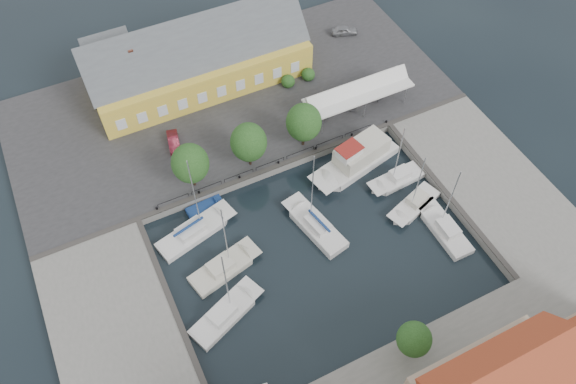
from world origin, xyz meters
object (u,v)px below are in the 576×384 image
at_px(car_red, 174,142).
at_px(tent_canopy, 359,93).
at_px(warehouse, 193,61).
at_px(east_boat_b, 414,205).
at_px(trawler, 357,159).
at_px(west_boat_b, 224,268).
at_px(west_boat_c, 225,315).
at_px(east_boat_c, 444,230).
at_px(launch_nw, 205,209).
at_px(west_boat_a, 195,232).
at_px(east_boat_a, 397,180).
at_px(car_silver, 344,30).
at_px(center_sailboat, 316,227).

bearing_deg(car_red, tent_canopy, 0.66).
height_order(warehouse, east_boat_b, warehouse).
xyz_separation_m(trawler, west_boat_b, (-19.77, -6.21, -0.76)).
bearing_deg(west_boat_c, trawler, 27.19).
relative_size(warehouse, east_boat_b, 2.90).
height_order(warehouse, east_boat_c, warehouse).
relative_size(east_boat_c, launch_nw, 2.33).
bearing_deg(west_boat_a, east_boat_a, -8.65).
bearing_deg(car_silver, west_boat_b, 152.77).
bearing_deg(warehouse, west_boat_b, -105.21).
bearing_deg(car_silver, east_boat_c, -170.44).
relative_size(car_red, trawler, 0.30).
bearing_deg(center_sailboat, launch_nw, 141.99).
relative_size(east_boat_b, west_boat_b, 0.90).
bearing_deg(car_silver, west_boat_a, 145.41).
bearing_deg(trawler, west_boat_b, -162.56).
distance_m(center_sailboat, west_boat_a, 13.31).
bearing_deg(warehouse, east_boat_c, -64.52).
distance_m(car_silver, west_boat_a, 38.15).
distance_m(car_red, west_boat_a, 12.71).
height_order(warehouse, center_sailboat, center_sailboat).
bearing_deg(east_boat_c, east_boat_b, 103.89).
height_order(east_boat_b, west_boat_c, west_boat_c).
bearing_deg(east_boat_c, center_sailboat, 152.14).
xyz_separation_m(car_silver, launch_nw, (-29.08, -19.29, -1.55)).
height_order(tent_canopy, east_boat_a, east_boat_a).
distance_m(tent_canopy, west_boat_c, 32.07).
bearing_deg(trawler, car_red, 147.82).
relative_size(car_red, west_boat_c, 0.33).
relative_size(car_silver, west_boat_b, 0.34).
xyz_separation_m(east_boat_b, launch_nw, (-21.55, 10.18, -0.17)).
bearing_deg(car_red, car_silver, 29.33).
relative_size(center_sailboat, east_boat_b, 1.23).
bearing_deg(west_boat_b, east_boat_b, -5.10).
bearing_deg(east_boat_a, trawler, 124.91).
distance_m(tent_canopy, trawler, 9.02).
xyz_separation_m(trawler, east_boat_b, (2.78, -8.22, -0.76)).
relative_size(trawler, east_boat_b, 1.25).
relative_size(car_red, launch_nw, 0.84).
xyz_separation_m(tent_canopy, east_boat_b, (-1.53, -15.68, -3.42)).
height_order(west_boat_b, launch_nw, west_boat_b).
bearing_deg(trawler, west_boat_c, -152.81).
relative_size(center_sailboat, launch_nw, 2.77).
bearing_deg(west_boat_c, car_silver, 45.38).
relative_size(warehouse, west_boat_a, 2.32).
xyz_separation_m(tent_canopy, east_boat_c, (-0.46, -20.01, -3.42)).
xyz_separation_m(east_boat_a, east_boat_b, (-0.20, -3.95, -0.00)).
xyz_separation_m(center_sailboat, west_boat_a, (-12.22, 5.27, -0.09)).
relative_size(warehouse, launch_nw, 6.51).
relative_size(west_boat_a, west_boat_b, 1.13).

